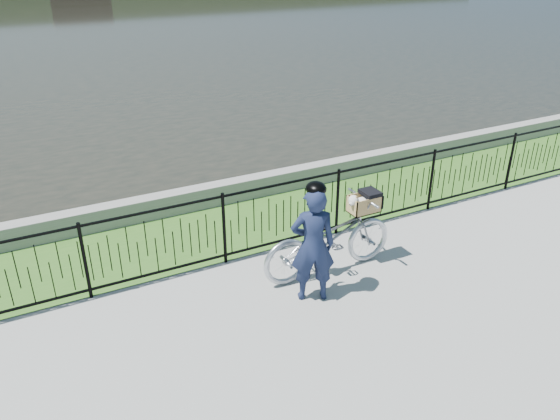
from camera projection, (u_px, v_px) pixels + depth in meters
ground at (338, 298)px, 7.49m from camera, size 120.00×120.00×0.00m
grass_strip at (257, 221)px, 9.56m from camera, size 60.00×2.00×0.01m
water at (46, 23)px, 33.75m from camera, size 120.00×120.00×0.00m
quay_wall at (234, 190)px, 10.27m from camera, size 60.00×0.30×0.40m
fence at (284, 215)px, 8.51m from camera, size 14.00×0.06×1.15m
bicycle_rig at (329, 238)px, 7.87m from camera, size 2.10×0.73×1.18m
cyclist at (313, 243)px, 7.14m from camera, size 0.70×0.58×1.71m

